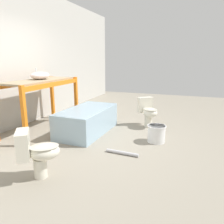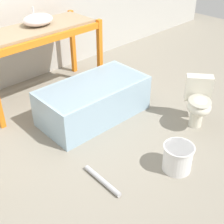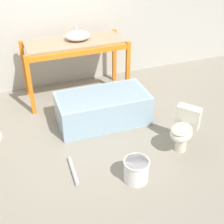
# 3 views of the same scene
# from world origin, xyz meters

# --- Properties ---
(ground_plane) EXTENTS (12.00, 12.00, 0.00)m
(ground_plane) POSITION_xyz_m (0.00, 0.00, 0.00)
(ground_plane) COLOR gray
(warehouse_wall_rear) EXTENTS (10.80, 0.08, 3.20)m
(warehouse_wall_rear) POSITION_xyz_m (0.00, 1.82, 1.60)
(warehouse_wall_rear) COLOR beige
(warehouse_wall_rear) RESTS_ON ground_plane
(shelving_rack) EXTENTS (1.88, 0.78, 1.10)m
(shelving_rack) POSITION_xyz_m (0.17, 1.14, 0.92)
(shelving_rack) COLOR orange
(shelving_rack) RESTS_ON ground_plane
(sink_basin) EXTENTS (0.45, 0.36, 0.24)m
(sink_basin) POSITION_xyz_m (0.26, 1.18, 1.18)
(sink_basin) COLOR silver
(sink_basin) RESTS_ON shelving_rack
(bathtub_main) EXTENTS (1.53, 0.81, 0.52)m
(bathtub_main) POSITION_xyz_m (0.34, 0.11, 0.30)
(bathtub_main) COLOR #99B7CC
(bathtub_main) RESTS_ON ground_plane
(toilet_near) EXTENTS (0.62, 0.59, 0.66)m
(toilet_near) POSITION_xyz_m (1.21, -1.01, 0.37)
(toilet_near) COLOR silver
(toilet_near) RESTS_ON ground_plane
(bucket_white) EXTENTS (0.35, 0.35, 0.32)m
(bucket_white) POSITION_xyz_m (0.30, -1.36, 0.17)
(bucket_white) COLOR white
(bucket_white) RESTS_ON ground_plane
(loose_pipe) EXTENTS (0.08, 0.56, 0.06)m
(loose_pipe) POSITION_xyz_m (-0.46, -0.93, 0.03)
(loose_pipe) COLOR #B7B7BC
(loose_pipe) RESTS_ON ground_plane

